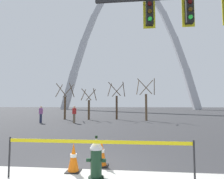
% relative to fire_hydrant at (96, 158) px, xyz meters
% --- Properties ---
extents(ground_plane, '(240.00, 240.00, 0.00)m').
position_rel_fire_hydrant_xyz_m(ground_plane, '(-0.26, 0.35, -0.47)').
color(ground_plane, '#333335').
extents(fire_hydrant, '(0.46, 0.48, 0.99)m').
position_rel_fire_hydrant_xyz_m(fire_hydrant, '(0.00, 0.00, 0.00)').
color(fire_hydrant, black).
rests_on(fire_hydrant, ground).
extents(caution_tape_barrier, '(4.27, 0.05, 0.95)m').
position_rel_fire_hydrant_xyz_m(caution_tape_barrier, '(0.05, -0.15, 0.17)').
color(caution_tape_barrier, '#232326').
rests_on(caution_tape_barrier, ground).
extents(traffic_cone_by_hydrant, '(0.36, 0.36, 0.73)m').
position_rel_fire_hydrant_xyz_m(traffic_cone_by_hydrant, '(-0.02, 0.94, -0.11)').
color(traffic_cone_by_hydrant, black).
rests_on(traffic_cone_by_hydrant, ground).
extents(traffic_cone_mid_sidewalk, '(0.36, 0.36, 0.73)m').
position_rel_fire_hydrant_xyz_m(traffic_cone_mid_sidewalk, '(-0.66, 0.38, -0.11)').
color(traffic_cone_mid_sidewalk, black).
rests_on(traffic_cone_mid_sidewalk, ground).
extents(monument_arch, '(47.76, 2.24, 47.89)m').
position_rel_fire_hydrant_xyz_m(monument_arch, '(-0.26, 61.86, 20.42)').
color(monument_arch, '#B2B5BC').
rests_on(monument_arch, ground).
extents(tree_far_left, '(1.93, 1.94, 4.17)m').
position_rel_fire_hydrant_xyz_m(tree_far_left, '(-6.92, 17.27, 1.39)').
color(tree_far_left, brown).
rests_on(tree_far_left, ground).
extents(tree_left_mid, '(1.64, 1.65, 3.53)m').
position_rel_fire_hydrant_xyz_m(tree_left_mid, '(-4.04, 17.07, 1.10)').
color(tree_left_mid, brown).
rests_on(tree_left_mid, ground).
extents(tree_center_left, '(1.99, 2.00, 4.31)m').
position_rel_fire_hydrant_xyz_m(tree_center_left, '(-0.93, 17.95, 1.45)').
color(tree_center_left, '#473323').
rests_on(tree_center_left, ground).
extents(tree_center_right, '(2.06, 2.07, 4.49)m').
position_rel_fire_hydrant_xyz_m(tree_center_right, '(2.38, 16.55, 1.53)').
color(tree_center_right, brown).
rests_on(tree_center_right, ground).
extents(pedestrian_walking_left, '(0.39, 0.31, 1.59)m').
position_rel_fire_hydrant_xyz_m(pedestrian_walking_left, '(-7.69, 12.88, 0.35)').
color(pedestrian_walking_left, '#232847').
rests_on(pedestrian_walking_left, ground).
extents(pedestrian_standing_center, '(0.39, 0.35, 1.59)m').
position_rel_fire_hydrant_xyz_m(pedestrian_standing_center, '(-4.51, 13.04, 0.35)').
color(pedestrian_standing_center, brown).
rests_on(pedestrian_standing_center, ground).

